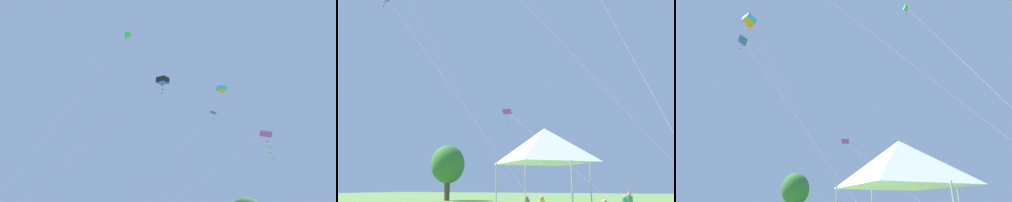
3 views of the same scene
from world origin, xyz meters
TOP-DOWN VIEW (x-y plane):
  - tree_far_left at (26.86, 32.43)m, footprint 5.71×5.14m
  - festival_tent at (-8.83, 3.81)m, footprint 3.38×3.38m
  - kite_purple_delta_3 at (10.23, 14.35)m, footprint 7.93×12.98m

SIDE VIEW (x-z plane):
  - festival_tent at x=-8.83m, z-range 1.52..6.01m
  - tree_far_left at x=26.86m, z-range 1.26..9.87m
  - kite_purple_delta_3 at x=10.23m, z-range 4.47..14.45m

